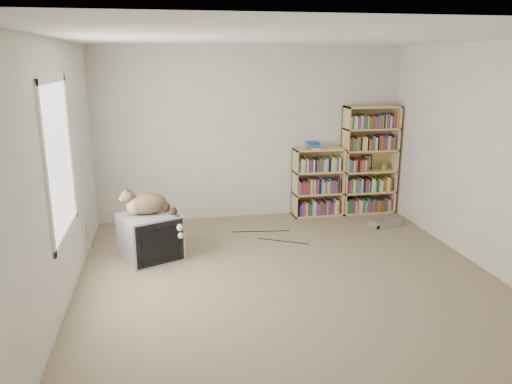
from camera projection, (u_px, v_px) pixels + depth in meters
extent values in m
cube|color=gray|center=(293.00, 286.00, 5.24)|extent=(4.50, 5.00, 0.01)
cube|color=silver|center=(251.00, 134.00, 7.30)|extent=(4.50, 0.02, 2.50)
cube|color=silver|center=(421.00, 273.00, 2.55)|extent=(4.50, 0.02, 2.50)
cube|color=silver|center=(55.00, 180.00, 4.53)|extent=(0.02, 5.00, 2.50)
cube|color=silver|center=(499.00, 162.00, 5.32)|extent=(0.02, 5.00, 2.50)
cube|color=white|center=(298.00, 38.00, 4.60)|extent=(4.50, 5.00, 0.02)
cube|color=white|center=(59.00, 159.00, 4.68)|extent=(0.02, 1.22, 1.52)
cube|color=#969698|center=(150.00, 237.00, 5.90)|extent=(0.81, 0.78, 0.55)
cube|color=black|center=(160.00, 243.00, 5.68)|extent=(0.54, 0.26, 0.51)
cube|color=black|center=(161.00, 245.00, 5.67)|extent=(0.43, 0.20, 0.39)
cube|color=black|center=(146.00, 235.00, 6.00)|extent=(0.47, 0.44, 0.33)
ellipsoid|color=#362316|center=(147.00, 203.00, 5.84)|extent=(0.50, 0.37, 0.25)
ellipsoid|color=#362316|center=(157.00, 203.00, 5.88)|extent=(0.24, 0.26, 0.19)
ellipsoid|color=tan|center=(134.00, 206.00, 5.77)|extent=(0.20, 0.20, 0.21)
ellipsoid|color=#362316|center=(127.00, 196.00, 5.73)|extent=(0.18, 0.18, 0.15)
sphere|color=beige|center=(122.00, 199.00, 5.71)|extent=(0.07, 0.07, 0.06)
cone|color=black|center=(128.00, 191.00, 5.68)|extent=(0.07, 0.08, 0.08)
cone|color=black|center=(127.00, 189.00, 5.76)|extent=(0.07, 0.08, 0.08)
cube|color=tan|center=(344.00, 161.00, 7.50)|extent=(0.02, 0.30, 1.64)
cube|color=tan|center=(394.00, 159.00, 7.64)|extent=(0.03, 0.30, 1.64)
cube|color=tan|center=(366.00, 159.00, 7.70)|extent=(0.82, 0.03, 1.64)
cube|color=tan|center=(373.00, 107.00, 7.36)|extent=(0.82, 0.30, 0.02)
cube|color=tan|center=(366.00, 211.00, 7.78)|extent=(0.82, 0.30, 0.03)
cube|color=tan|center=(367.00, 191.00, 7.70)|extent=(0.82, 0.30, 0.03)
cube|color=tan|center=(369.00, 171.00, 7.61)|extent=(0.82, 0.30, 0.02)
cube|color=tan|center=(370.00, 150.00, 7.53)|extent=(0.82, 0.30, 0.02)
cube|color=tan|center=(371.00, 129.00, 7.45)|extent=(0.82, 0.30, 0.02)
cube|color=red|center=(367.00, 205.00, 7.75)|extent=(0.74, 0.24, 0.19)
cube|color=#1C35B7|center=(368.00, 184.00, 7.67)|extent=(0.74, 0.24, 0.19)
cube|color=#157726|center=(369.00, 164.00, 7.58)|extent=(0.74, 0.24, 0.19)
cube|color=beige|center=(370.00, 143.00, 7.50)|extent=(0.74, 0.24, 0.19)
cube|color=black|center=(372.00, 121.00, 7.42)|extent=(0.74, 0.24, 0.19)
cube|color=tan|center=(295.00, 183.00, 7.44)|extent=(0.02, 0.30, 1.03)
cube|color=tan|center=(341.00, 181.00, 7.57)|extent=(0.02, 0.30, 1.03)
cube|color=tan|center=(315.00, 180.00, 7.64)|extent=(0.75, 0.03, 1.03)
cube|color=tan|center=(319.00, 149.00, 7.38)|extent=(0.75, 0.30, 0.02)
cube|color=tan|center=(317.00, 214.00, 7.64)|extent=(0.75, 0.30, 0.03)
cube|color=tan|center=(318.00, 193.00, 7.55)|extent=(0.75, 0.30, 0.03)
cube|color=tan|center=(318.00, 171.00, 7.47)|extent=(0.75, 0.30, 0.02)
cube|color=red|center=(317.00, 207.00, 7.61)|extent=(0.67, 0.24, 0.19)
cube|color=#1C35B7|center=(318.00, 186.00, 7.52)|extent=(0.67, 0.24, 0.19)
cube|color=#157726|center=(319.00, 164.00, 7.44)|extent=(0.67, 0.24, 0.19)
cube|color=red|center=(314.00, 145.00, 7.33)|extent=(0.18, 0.23, 0.10)
cylinder|color=olive|center=(384.00, 167.00, 7.64)|extent=(0.08, 0.08, 0.09)
cube|color=black|center=(367.00, 162.00, 7.68)|extent=(0.16, 0.05, 0.21)
cube|color=#AFAFB4|center=(385.00, 223.00, 7.12)|extent=(0.45, 0.38, 0.09)
cube|color=silver|center=(87.00, 227.00, 6.08)|extent=(0.01, 0.08, 0.13)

